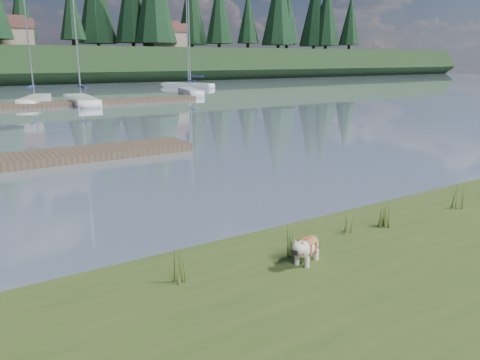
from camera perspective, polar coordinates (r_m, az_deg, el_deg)
ground at (r=38.89m, az=-26.42°, el=7.84°), size 200.00×200.00×0.00m
bulldog at (r=7.75m, az=8.10°, el=-7.96°), size 0.78×0.53×0.46m
dock_far at (r=39.15m, az=-23.53°, el=8.41°), size 26.00×2.20×0.30m
sailboat_bg_2 at (r=42.59m, az=-23.59°, el=9.06°), size 3.94×7.47×11.21m
sailboat_bg_3 at (r=41.20m, az=-18.96°, el=9.32°), size 2.46×8.80×12.68m
sailboat_bg_4 at (r=48.81m, az=-6.20°, el=10.74°), size 3.05×7.04×10.33m
sailboat_bg_5 at (r=60.00m, az=-6.83°, el=11.43°), size 5.19×7.11×10.73m
weed_0 at (r=7.96m, az=6.43°, el=-7.29°), size 0.17×0.14×0.69m
weed_1 at (r=9.20m, az=12.79°, el=-5.27°), size 0.17×0.14×0.41m
weed_2 at (r=9.66m, az=17.22°, el=-3.99°), size 0.17×0.14×0.65m
weed_3 at (r=7.07m, az=-7.36°, el=-10.45°), size 0.17×0.14×0.63m
weed_4 at (r=9.72m, az=17.35°, el=-4.25°), size 0.17×0.14×0.51m
weed_5 at (r=11.44m, az=25.02°, el=-1.97°), size 0.17×0.14×0.59m
mud_lip at (r=8.86m, az=-0.53°, el=-8.83°), size 60.00×0.50×0.14m
conifer_5 at (r=81.15m, az=-19.90°, el=18.96°), size 3.96×3.96×10.35m
conifer_7 at (r=92.39m, az=-2.60°, el=19.99°), size 5.28×5.28×13.20m
conifer_8 at (r=96.33m, az=5.79°, el=19.31°), size 4.62×4.62×11.77m
conifer_9 at (r=107.12m, az=10.54°, el=19.40°), size 5.94×5.94×14.62m
house_1 at (r=80.24m, az=-26.33°, el=15.87°), size 6.30×5.30×4.65m
house_2 at (r=84.82m, az=-9.19°, el=17.00°), size 6.30×5.30×4.65m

